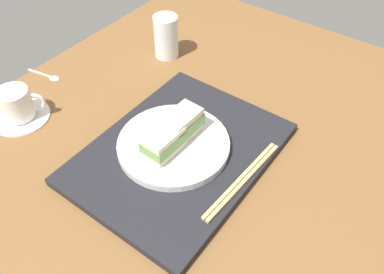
{
  "coord_description": "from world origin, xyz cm",
  "views": [
    {
      "loc": [
        -36.51,
        -32.54,
        60.87
      ],
      "look_at": [
        7.52,
        -0.19,
        5.0
      ],
      "focal_mm": 37.19,
      "sensor_mm": 36.0,
      "label": 1
    }
  ],
  "objects_px": {
    "teaspoon": "(50,76)",
    "coffee_cup": "(18,106)",
    "sandwich_plate": "(174,145)",
    "sandwich_near": "(163,142)",
    "chopsticks_pair": "(243,180)",
    "drinking_glass": "(166,37)",
    "sandwich_far": "(182,124)"
  },
  "relations": [
    {
      "from": "sandwich_near",
      "to": "sandwich_far",
      "type": "distance_m",
      "value": 0.06
    },
    {
      "from": "chopsticks_pair",
      "to": "coffee_cup",
      "type": "height_order",
      "value": "coffee_cup"
    },
    {
      "from": "chopsticks_pair",
      "to": "teaspoon",
      "type": "relative_size",
      "value": 2.34
    },
    {
      "from": "sandwich_plate",
      "to": "sandwich_far",
      "type": "bearing_deg",
      "value": -0.24
    },
    {
      "from": "sandwich_far",
      "to": "sandwich_plate",
      "type": "bearing_deg",
      "value": 179.76
    },
    {
      "from": "coffee_cup",
      "to": "chopsticks_pair",
      "type": "bearing_deg",
      "value": -76.01
    },
    {
      "from": "coffee_cup",
      "to": "drinking_glass",
      "type": "relative_size",
      "value": 1.14
    },
    {
      "from": "sandwich_far",
      "to": "coffee_cup",
      "type": "relative_size",
      "value": 0.67
    },
    {
      "from": "drinking_glass",
      "to": "coffee_cup",
      "type": "bearing_deg",
      "value": 164.26
    },
    {
      "from": "sandwich_far",
      "to": "teaspoon",
      "type": "bearing_deg",
      "value": 91.49
    },
    {
      "from": "sandwich_plate",
      "to": "sandwich_near",
      "type": "height_order",
      "value": "sandwich_near"
    },
    {
      "from": "chopsticks_pair",
      "to": "drinking_glass",
      "type": "bearing_deg",
      "value": 56.35
    },
    {
      "from": "sandwich_plate",
      "to": "sandwich_near",
      "type": "bearing_deg",
      "value": 179.76
    },
    {
      "from": "sandwich_far",
      "to": "drinking_glass",
      "type": "bearing_deg",
      "value": 44.4
    },
    {
      "from": "drinking_glass",
      "to": "teaspoon",
      "type": "relative_size",
      "value": 1.14
    },
    {
      "from": "sandwich_plate",
      "to": "teaspoon",
      "type": "height_order",
      "value": "sandwich_plate"
    },
    {
      "from": "sandwich_plate",
      "to": "sandwich_far",
      "type": "relative_size",
      "value": 2.66
    },
    {
      "from": "sandwich_far",
      "to": "coffee_cup",
      "type": "height_order",
      "value": "sandwich_far"
    },
    {
      "from": "drinking_glass",
      "to": "sandwich_plate",
      "type": "bearing_deg",
      "value": -138.9
    },
    {
      "from": "sandwich_far",
      "to": "teaspoon",
      "type": "distance_m",
      "value": 0.41
    },
    {
      "from": "sandwich_near",
      "to": "teaspoon",
      "type": "height_order",
      "value": "sandwich_near"
    },
    {
      "from": "sandwich_far",
      "to": "chopsticks_pair",
      "type": "relative_size",
      "value": 0.37
    },
    {
      "from": "sandwich_far",
      "to": "drinking_glass",
      "type": "relative_size",
      "value": 0.76
    },
    {
      "from": "sandwich_near",
      "to": "drinking_glass",
      "type": "distance_m",
      "value": 0.38
    },
    {
      "from": "teaspoon",
      "to": "sandwich_far",
      "type": "bearing_deg",
      "value": -88.51
    },
    {
      "from": "sandwich_near",
      "to": "coffee_cup",
      "type": "distance_m",
      "value": 0.36
    },
    {
      "from": "drinking_glass",
      "to": "teaspoon",
      "type": "distance_m",
      "value": 0.31
    },
    {
      "from": "sandwich_far",
      "to": "drinking_glass",
      "type": "distance_m",
      "value": 0.34
    },
    {
      "from": "sandwich_plate",
      "to": "drinking_glass",
      "type": "xyz_separation_m",
      "value": [
        0.27,
        0.23,
        0.03
      ]
    },
    {
      "from": "teaspoon",
      "to": "sandwich_near",
      "type": "bearing_deg",
      "value": -96.65
    },
    {
      "from": "teaspoon",
      "to": "coffee_cup",
      "type": "bearing_deg",
      "value": -153.71
    },
    {
      "from": "sandwich_near",
      "to": "sandwich_far",
      "type": "xyz_separation_m",
      "value": [
        0.06,
        -0.0,
        0.0
      ]
    }
  ]
}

